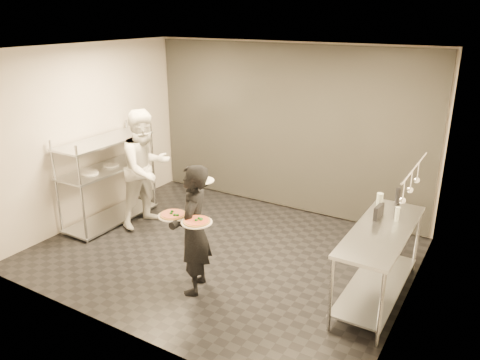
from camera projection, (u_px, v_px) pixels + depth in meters
The scene contains 13 objects.
room_shell at pixel (263, 139), 7.13m from camera, with size 5.00×4.00×2.80m.
pass_rack at pixel (108, 176), 7.43m from camera, with size 0.60×1.60×1.50m.
prep_counter at pixel (380, 252), 5.39m from camera, with size 0.60×1.80×0.92m.
utensil_rail at pixel (412, 181), 4.96m from camera, with size 0.07×1.20×0.31m.
waiter at pixel (194, 230), 5.52m from camera, with size 0.59×0.38×1.61m, color black.
chef at pixel (146, 168), 7.28m from camera, with size 0.91×0.71×1.86m, color white.
pizza_plate_near at pixel (173, 215), 5.34m from camera, with size 0.34×0.34×0.05m.
pizza_plate_far at pixel (197, 221), 5.18m from camera, with size 0.35×0.35×0.05m.
salad_plate at pixel (202, 179), 5.63m from camera, with size 0.30×0.30×0.07m.
pos_monitor at pixel (379, 212), 5.53m from camera, with size 0.05×0.23×0.17m, color black.
bottle_green at pixel (379, 204), 5.61m from camera, with size 0.08×0.08×0.27m, color #94A194.
bottle_clear at pixel (397, 214), 5.46m from camera, with size 0.05×0.05×0.17m, color #94A194.
bottle_dark at pixel (398, 197), 5.91m from camera, with size 0.06×0.06×0.22m, color black.
Camera 1 is at (3.25, -4.94, 3.24)m, focal length 35.00 mm.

